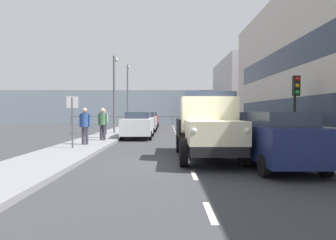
# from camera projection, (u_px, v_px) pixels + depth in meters

# --- Properties ---
(ground_plane) EXTENTS (80.00, 80.00, 0.00)m
(ground_plane) POSITION_uv_depth(u_px,v_px,m) (177.00, 136.00, 20.48)
(ground_plane) COLOR #38383D
(sidewalk_left) EXTENTS (2.46, 39.87, 0.15)m
(sidewalk_left) POSITION_uv_depth(u_px,v_px,m) (245.00, 135.00, 20.50)
(sidewalk_left) COLOR gray
(sidewalk_left) RESTS_ON ground_plane
(sidewalk_right) EXTENTS (2.46, 39.87, 0.15)m
(sidewalk_right) POSITION_uv_depth(u_px,v_px,m) (110.00, 135.00, 20.47)
(sidewalk_right) COLOR gray
(sidewalk_right) RESTS_ON ground_plane
(road_centreline_markings) EXTENTS (0.12, 36.49, 0.01)m
(road_centreline_markings) POSITION_uv_depth(u_px,v_px,m) (178.00, 137.00, 20.15)
(road_centreline_markings) COLOR silver
(road_centreline_markings) RESTS_ON ground_plane
(building_far_block) EXTENTS (6.01, 12.71, 8.16)m
(building_far_block) POSITION_uv_depth(u_px,v_px,m) (245.00, 93.00, 36.41)
(building_far_block) COLOR #B7B2B7
(building_far_block) RESTS_ON ground_plane
(sea_horizon) EXTENTS (80.00, 0.80, 5.00)m
(sea_horizon) POSITION_uv_depth(u_px,v_px,m) (172.00, 107.00, 43.34)
(sea_horizon) COLOR #84939E
(sea_horizon) RESTS_ON ground_plane
(seawall_railing) EXTENTS (28.08, 0.08, 1.20)m
(seawall_railing) POSITION_uv_depth(u_px,v_px,m) (172.00, 118.00, 39.79)
(seawall_railing) COLOR #4C5156
(seawall_railing) RESTS_ON ground_plane
(truck_vintage_cream) EXTENTS (2.17, 5.64, 2.43)m
(truck_vintage_cream) POSITION_uv_depth(u_px,v_px,m) (208.00, 127.00, 10.38)
(truck_vintage_cream) COLOR black
(truck_vintage_cream) RESTS_ON ground_plane
(car_navy_kerbside_near) EXTENTS (1.79, 3.83, 1.72)m
(car_navy_kerbside_near) POSITION_uv_depth(u_px,v_px,m) (278.00, 139.00, 8.73)
(car_navy_kerbside_near) COLOR navy
(car_navy_kerbside_near) RESTS_ON ground_plane
(car_grey_kerbside_1) EXTENTS (1.80, 4.04, 1.72)m
(car_grey_kerbside_1) POSITION_uv_depth(u_px,v_px,m) (234.00, 129.00, 14.39)
(car_grey_kerbside_1) COLOR slate
(car_grey_kerbside_1) RESTS_ON ground_plane
(car_black_kerbside_2) EXTENTS (1.80, 4.06, 1.72)m
(car_black_kerbside_2) POSITION_uv_depth(u_px,v_px,m) (215.00, 124.00, 20.30)
(car_black_kerbside_2) COLOR black
(car_black_kerbside_2) RESTS_ON ground_plane
(car_white_oppositeside_0) EXTENTS (1.90, 4.65, 1.72)m
(car_white_oppositeside_0) POSITION_uv_depth(u_px,v_px,m) (138.00, 125.00, 19.01)
(car_white_oppositeside_0) COLOR white
(car_white_oppositeside_0) RESTS_ON ground_plane
(car_silver_oppositeside_1) EXTENTS (1.93, 4.22, 1.72)m
(car_silver_oppositeside_1) POSITION_uv_depth(u_px,v_px,m) (146.00, 121.00, 25.70)
(car_silver_oppositeside_1) COLOR #B7BABF
(car_silver_oppositeside_1) RESTS_ON ground_plane
(car_red_oppositeside_2) EXTENTS (1.81, 4.27, 1.72)m
(car_red_oppositeside_2) POSITION_uv_depth(u_px,v_px,m) (150.00, 120.00, 32.31)
(car_red_oppositeside_2) COLOR #B21E1E
(car_red_oppositeside_2) RESTS_ON ground_plane
(pedestrian_by_lamp) EXTENTS (0.53, 0.34, 1.77)m
(pedestrian_by_lamp) POSITION_uv_depth(u_px,v_px,m) (85.00, 123.00, 13.94)
(pedestrian_by_lamp) COLOR #383342
(pedestrian_by_lamp) RESTS_ON sidewalk_right
(pedestrian_couple_b) EXTENTS (0.53, 0.34, 1.76)m
(pedestrian_couple_b) POSITION_uv_depth(u_px,v_px,m) (103.00, 122.00, 16.08)
(pedestrian_couple_b) COLOR #383342
(pedestrian_couple_b) RESTS_ON sidewalk_right
(pedestrian_in_dark_coat) EXTENTS (0.53, 0.34, 1.82)m
(pedestrian_in_dark_coat) POSITION_uv_depth(u_px,v_px,m) (103.00, 120.00, 17.58)
(pedestrian_in_dark_coat) COLOR black
(pedestrian_in_dark_coat) RESTS_ON sidewalk_right
(pedestrian_with_bag) EXTENTS (0.53, 0.34, 1.76)m
(pedestrian_with_bag) POSITION_uv_depth(u_px,v_px,m) (104.00, 120.00, 20.24)
(pedestrian_with_bag) COLOR #383342
(pedestrian_with_bag) RESTS_ON sidewalk_right
(traffic_light_near) EXTENTS (0.28, 0.41, 3.20)m
(traffic_light_near) POSITION_uv_depth(u_px,v_px,m) (296.00, 95.00, 13.03)
(traffic_light_near) COLOR black
(traffic_light_near) RESTS_ON sidewalk_left
(lamp_post_promenade) EXTENTS (0.32, 1.14, 5.84)m
(lamp_post_promenade) POSITION_uv_depth(u_px,v_px,m) (115.00, 87.00, 22.06)
(lamp_post_promenade) COLOR #59595B
(lamp_post_promenade) RESTS_ON sidewalk_right
(lamp_post_far) EXTENTS (0.32, 1.14, 6.65)m
(lamp_post_far) POSITION_uv_depth(u_px,v_px,m) (128.00, 90.00, 31.07)
(lamp_post_far) COLOR #59595B
(lamp_post_far) RESTS_ON sidewalk_right
(street_sign) EXTENTS (0.50, 0.07, 2.25)m
(street_sign) POSITION_uv_depth(u_px,v_px,m) (72.00, 113.00, 12.53)
(street_sign) COLOR #4C4C4C
(street_sign) RESTS_ON sidewalk_right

